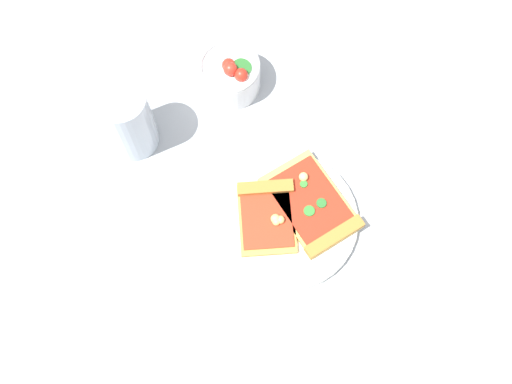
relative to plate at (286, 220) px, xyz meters
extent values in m
plane|color=#B2B7BC|center=(-0.02, 0.02, -0.01)|extent=(2.40, 2.40, 0.00)
cylinder|color=silver|center=(0.00, 0.00, 0.00)|extent=(0.23, 0.23, 0.01)
cube|color=gold|center=(-0.03, 0.01, 0.01)|extent=(0.11, 0.13, 0.01)
cube|color=#B77A33|center=(-0.02, 0.05, 0.02)|extent=(0.09, 0.04, 0.02)
cube|color=red|center=(-0.03, 0.01, 0.02)|extent=(0.10, 0.11, 0.00)
sphere|color=#EAD172|center=(-0.02, -0.01, 0.02)|extent=(0.01, 0.01, 0.01)
sphere|color=#EAD172|center=(-0.01, 0.00, 0.02)|extent=(0.01, 0.01, 0.01)
sphere|color=#EAD172|center=(-0.02, 0.00, 0.02)|extent=(0.02, 0.02, 0.02)
cube|color=#E5B256|center=(0.04, 0.01, 0.01)|extent=(0.14, 0.17, 0.01)
cube|color=#B77A33|center=(0.06, -0.05, 0.01)|extent=(0.10, 0.05, 0.02)
cube|color=#B22D19|center=(0.04, 0.01, 0.02)|extent=(0.12, 0.15, 0.00)
cylinder|color=#2D722D|center=(0.06, 0.00, 0.02)|extent=(0.02, 0.02, 0.00)
cylinder|color=#388433|center=(0.04, 0.04, 0.02)|extent=(0.01, 0.01, 0.00)
cylinder|color=#388433|center=(0.04, 0.00, 0.02)|extent=(0.02, 0.02, 0.00)
sphere|color=#F2D87F|center=(0.05, 0.05, 0.02)|extent=(0.01, 0.01, 0.01)
cylinder|color=white|center=(-0.01, 0.26, 0.02)|extent=(0.10, 0.10, 0.06)
torus|color=white|center=(-0.01, 0.26, 0.05)|extent=(0.10, 0.10, 0.01)
sphere|color=red|center=(-0.02, 0.26, 0.06)|extent=(0.02, 0.02, 0.02)
sphere|color=red|center=(0.00, 0.24, 0.06)|extent=(0.02, 0.02, 0.02)
sphere|color=red|center=(-0.01, 0.25, 0.06)|extent=(0.02, 0.02, 0.02)
cylinder|color=#2D722D|center=(0.00, 0.25, 0.06)|extent=(0.04, 0.04, 0.01)
cylinder|color=silver|center=(-0.20, 0.21, 0.06)|extent=(0.08, 0.08, 0.14)
cylinder|color=#592D0F|center=(-0.20, 0.21, 0.05)|extent=(0.07, 0.07, 0.11)
cube|color=white|center=(-0.18, 0.21, 0.10)|extent=(0.02, 0.02, 0.02)
cube|color=white|center=(-0.21, 0.20, 0.10)|extent=(0.03, 0.03, 0.02)
cube|color=silver|center=(0.07, -0.27, -0.01)|extent=(0.15, 0.13, 0.00)
camera|label=1|loc=(-0.13, -0.28, 0.94)|focal=44.39mm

